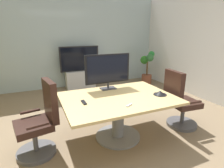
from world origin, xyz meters
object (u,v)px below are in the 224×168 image
(potted_plant, at_px, (147,67))
(office_chair_right, at_px, (180,104))
(office_chair_left, at_px, (40,124))
(conference_phone, at_px, (160,93))
(wall_display_unit, at_px, (80,74))
(tv_monitor, at_px, (108,70))
(conference_table, at_px, (118,107))
(remote_control, at_px, (84,102))

(potted_plant, bearing_deg, office_chair_right, -112.49)
(office_chair_left, height_order, conference_phone, office_chair_left)
(office_chair_left, relative_size, wall_display_unit, 0.83)
(tv_monitor, bearing_deg, conference_table, -91.79)
(conference_phone, bearing_deg, office_chair_left, 171.37)
(wall_display_unit, height_order, potted_plant, wall_display_unit)
(tv_monitor, relative_size, potted_plant, 0.77)
(office_chair_left, height_order, tv_monitor, tv_monitor)
(conference_phone, bearing_deg, conference_table, 164.44)
(office_chair_left, height_order, remote_control, office_chair_left)
(wall_display_unit, bearing_deg, potted_plant, -10.38)
(office_chair_left, bearing_deg, remote_control, 69.40)
(tv_monitor, xyz_separation_m, remote_control, (-0.59, -0.49, -0.35))
(wall_display_unit, xyz_separation_m, conference_phone, (0.56, -3.20, 0.32))
(conference_phone, bearing_deg, wall_display_unit, 99.94)
(office_chair_right, distance_m, potted_plant, 2.97)
(tv_monitor, bearing_deg, wall_display_unit, 87.59)
(conference_table, height_order, office_chair_left, office_chair_left)
(office_chair_left, distance_m, wall_display_unit, 3.20)
(wall_display_unit, bearing_deg, conference_phone, -80.06)
(tv_monitor, xyz_separation_m, potted_plant, (2.32, 2.14, -0.51))
(potted_plant, bearing_deg, tv_monitor, -137.35)
(conference_table, bearing_deg, conference_phone, -15.56)
(conference_table, distance_m, office_chair_right, 1.21)
(conference_table, bearing_deg, wall_display_unit, 87.69)
(office_chair_left, bearing_deg, office_chair_right, 74.67)
(conference_table, bearing_deg, tv_monitor, 88.21)
(conference_table, relative_size, tv_monitor, 2.12)
(office_chair_left, xyz_separation_m, remote_control, (0.63, -0.12, 0.28))
(office_chair_right, distance_m, conference_phone, 0.61)
(tv_monitor, xyz_separation_m, conference_phone, (0.67, -0.66, -0.33))
(conference_table, bearing_deg, remote_control, -177.80)
(wall_display_unit, xyz_separation_m, potted_plant, (2.22, -0.41, 0.14))
(conference_phone, xyz_separation_m, remote_control, (-1.26, 0.17, -0.02))
(office_chair_right, relative_size, remote_control, 6.41)
(wall_display_unit, distance_m, conference_phone, 3.27)
(office_chair_right, xyz_separation_m, conference_phone, (-0.52, -0.06, 0.30))
(office_chair_right, xyz_separation_m, tv_monitor, (-1.19, 0.60, 0.63))
(wall_display_unit, relative_size, conference_phone, 5.95)
(office_chair_right, height_order, potted_plant, potted_plant)
(office_chair_right, relative_size, wall_display_unit, 0.83)
(conference_phone, relative_size, remote_control, 1.29)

